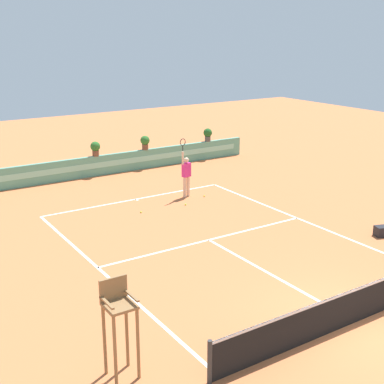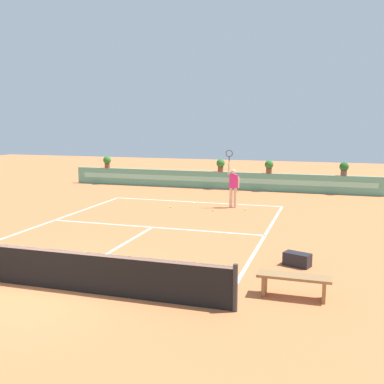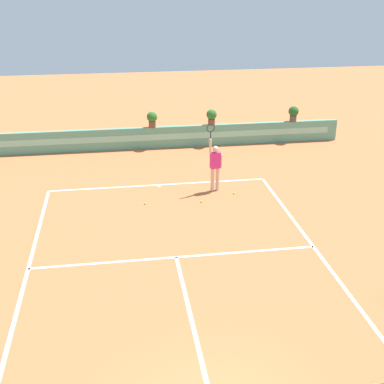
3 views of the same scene
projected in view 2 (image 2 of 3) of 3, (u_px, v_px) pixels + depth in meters
name	position (u px, v px, depth m)	size (l,w,h in m)	color
ground_plane	(148.00, 230.00, 16.17)	(60.00, 60.00, 0.00)	#C66B3D
court_lines	(155.00, 225.00, 16.85)	(8.32, 11.94, 0.01)	white
net	(47.00, 267.00, 10.42)	(8.92, 0.10, 1.00)	#333333
back_wall_barrier	(218.00, 180.00, 25.90)	(18.00, 0.21, 1.00)	#599E84
bench_courtside	(294.00, 281.00, 9.89)	(1.60, 0.44, 0.51)	olive
gear_bag	(297.00, 259.00, 12.10)	(0.70, 0.36, 0.36)	black
tennis_player	(233.00, 184.00, 20.18)	(0.61, 0.28, 2.58)	beige
tennis_ball_near_baseline	(171.00, 207.00, 20.31)	(0.07, 0.07, 0.07)	#CCE033
tennis_ball_mid_court	(245.00, 209.00, 19.74)	(0.07, 0.07, 0.07)	#CCE033
tennis_ball_by_sideline	(213.00, 210.00, 19.59)	(0.07, 0.07, 0.07)	#CCE033
potted_plant_centre	(221.00, 164.00, 25.72)	(0.48, 0.48, 0.72)	brown
potted_plant_right	(269.00, 166.00, 24.92)	(0.48, 0.48, 0.72)	brown
potted_plant_far_right	(344.00, 168.00, 23.78)	(0.48, 0.48, 0.72)	#514C47
potted_plant_far_left	(107.00, 161.00, 27.80)	(0.48, 0.48, 0.72)	brown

